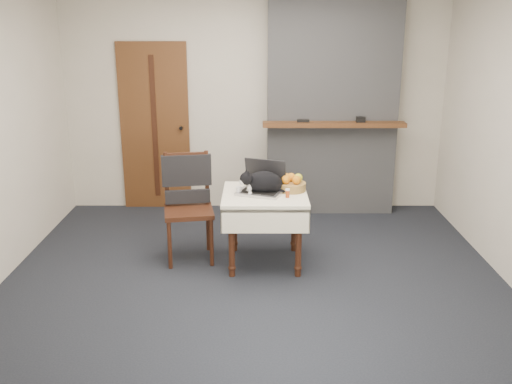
{
  "coord_description": "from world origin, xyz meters",
  "views": [
    {
      "loc": [
        0.02,
        -4.79,
        2.25
      ],
      "look_at": [
        0.02,
        0.21,
        0.73
      ],
      "focal_mm": 40.0,
      "sensor_mm": 36.0,
      "label": 1
    }
  ],
  "objects_px": {
    "chair": "(188,191)",
    "door": "(155,127)",
    "side_table": "(265,205)",
    "laptop": "(262,184)",
    "cat": "(264,182)",
    "fruit_basket": "(291,184)",
    "pill_bottle": "(288,193)",
    "cream_jar": "(239,190)"
  },
  "relations": [
    {
      "from": "laptop",
      "to": "fruit_basket",
      "type": "relative_size",
      "value": 1.8
    },
    {
      "from": "laptop",
      "to": "chair",
      "type": "height_order",
      "value": "chair"
    },
    {
      "from": "chair",
      "to": "door",
      "type": "bearing_deg",
      "value": 100.74
    },
    {
      "from": "side_table",
      "to": "laptop",
      "type": "xyz_separation_m",
      "value": [
        -0.03,
        0.04,
        0.19
      ]
    },
    {
      "from": "side_table",
      "to": "fruit_basket",
      "type": "height_order",
      "value": "fruit_basket"
    },
    {
      "from": "door",
      "to": "laptop",
      "type": "height_order",
      "value": "door"
    },
    {
      "from": "pill_bottle",
      "to": "side_table",
      "type": "bearing_deg",
      "value": 145.98
    },
    {
      "from": "cream_jar",
      "to": "side_table",
      "type": "bearing_deg",
      "value": 6.76
    },
    {
      "from": "door",
      "to": "pill_bottle",
      "type": "relative_size",
      "value": 24.35
    },
    {
      "from": "cat",
      "to": "fruit_basket",
      "type": "relative_size",
      "value": 1.85
    },
    {
      "from": "laptop",
      "to": "fruit_basket",
      "type": "distance_m",
      "value": 0.28
    },
    {
      "from": "pill_bottle",
      "to": "chair",
      "type": "xyz_separation_m",
      "value": [
        -0.94,
        0.33,
        -0.09
      ]
    },
    {
      "from": "cat",
      "to": "fruit_basket",
      "type": "distance_m",
      "value": 0.27
    },
    {
      "from": "door",
      "to": "fruit_basket",
      "type": "xyz_separation_m",
      "value": [
        1.55,
        -1.63,
        -0.24
      ]
    },
    {
      "from": "fruit_basket",
      "to": "pill_bottle",
      "type": "bearing_deg",
      "value": -102.1
    },
    {
      "from": "side_table",
      "to": "pill_bottle",
      "type": "relative_size",
      "value": 9.5
    },
    {
      "from": "cream_jar",
      "to": "cat",
      "type": "bearing_deg",
      "value": 6.42
    },
    {
      "from": "cream_jar",
      "to": "pill_bottle",
      "type": "bearing_deg",
      "value": -13.82
    },
    {
      "from": "laptop",
      "to": "pill_bottle",
      "type": "height_order",
      "value": "laptop"
    },
    {
      "from": "pill_bottle",
      "to": "cream_jar",
      "type": "bearing_deg",
      "value": 166.18
    },
    {
      "from": "cream_jar",
      "to": "door",
      "type": "bearing_deg",
      "value": 121.23
    },
    {
      "from": "door",
      "to": "cream_jar",
      "type": "xyz_separation_m",
      "value": [
        1.06,
        -1.75,
        -0.27
      ]
    },
    {
      "from": "fruit_basket",
      "to": "chair",
      "type": "xyz_separation_m",
      "value": [
        -0.99,
        0.11,
        -0.11
      ]
    },
    {
      "from": "fruit_basket",
      "to": "laptop",
      "type": "bearing_deg",
      "value": -170.05
    },
    {
      "from": "door",
      "to": "cream_jar",
      "type": "height_order",
      "value": "door"
    },
    {
      "from": "side_table",
      "to": "cream_jar",
      "type": "distance_m",
      "value": 0.28
    },
    {
      "from": "side_table",
      "to": "laptop",
      "type": "height_order",
      "value": "laptop"
    },
    {
      "from": "door",
      "to": "pill_bottle",
      "type": "xyz_separation_m",
      "value": [
        1.5,
        -1.85,
        -0.26
      ]
    },
    {
      "from": "cat",
      "to": "cream_jar",
      "type": "xyz_separation_m",
      "value": [
        -0.23,
        -0.03,
        -0.07
      ]
    },
    {
      "from": "door",
      "to": "cream_jar",
      "type": "distance_m",
      "value": 2.06
    },
    {
      "from": "side_table",
      "to": "cream_jar",
      "type": "bearing_deg",
      "value": -173.24
    },
    {
      "from": "chair",
      "to": "pill_bottle",
      "type": "bearing_deg",
      "value": -28.77
    },
    {
      "from": "door",
      "to": "fruit_basket",
      "type": "relative_size",
      "value": 7.32
    },
    {
      "from": "cream_jar",
      "to": "pill_bottle",
      "type": "xyz_separation_m",
      "value": [
        0.44,
        -0.11,
        0.01
      ]
    },
    {
      "from": "door",
      "to": "side_table",
      "type": "distance_m",
      "value": 2.19
    },
    {
      "from": "laptop",
      "to": "cream_jar",
      "type": "height_order",
      "value": "laptop"
    },
    {
      "from": "door",
      "to": "laptop",
      "type": "xyz_separation_m",
      "value": [
        1.27,
        -1.68,
        -0.23
      ]
    },
    {
      "from": "laptop",
      "to": "cream_jar",
      "type": "relative_size",
      "value": 7.41
    },
    {
      "from": "door",
      "to": "cream_jar",
      "type": "bearing_deg",
      "value": -58.77
    },
    {
      "from": "laptop",
      "to": "fruit_basket",
      "type": "xyz_separation_m",
      "value": [
        0.28,
        0.05,
        -0.01
      ]
    },
    {
      "from": "pill_bottle",
      "to": "fruit_basket",
      "type": "xyz_separation_m",
      "value": [
        0.05,
        0.22,
        0.02
      ]
    },
    {
      "from": "pill_bottle",
      "to": "fruit_basket",
      "type": "relative_size",
      "value": 0.3
    }
  ]
}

